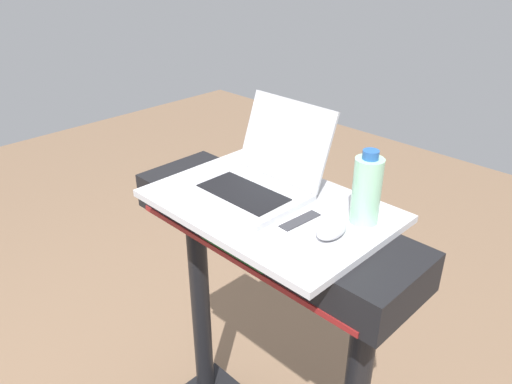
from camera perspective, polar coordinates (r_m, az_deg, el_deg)
desk_board at (r=1.37m, az=1.48°, el=-1.55°), size 0.66×0.45×0.02m
laptop at (r=1.40m, az=0.46°, el=1.92°), size 0.31×0.31×0.24m
computer_mouse at (r=1.22m, az=8.68°, el=-4.31°), size 0.07×0.11×0.03m
water_bottle at (r=1.26m, az=12.65°, el=0.27°), size 0.07×0.07×0.20m
tv_remote at (r=1.24m, az=5.09°, el=-3.71°), size 0.06×0.16×0.02m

